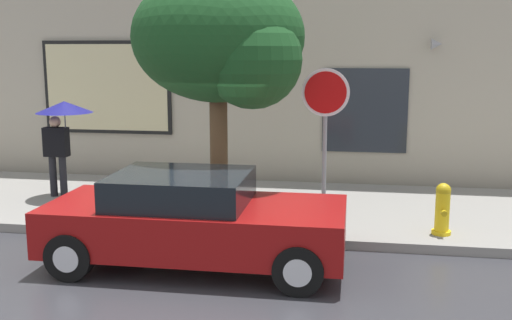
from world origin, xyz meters
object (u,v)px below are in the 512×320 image
Objects in this scene: parked_car at (193,220)px; stop_sign at (325,116)px; fire_hydrant at (442,209)px; street_tree at (225,43)px; pedestrian_with_umbrella at (62,119)px.

stop_sign is at bearing 45.55° from parked_car.
stop_sign is (-1.85, 0.17, 1.40)m from fire_hydrant.
parked_car is at bearing -93.77° from street_tree.
fire_hydrant is at bearing -1.25° from street_tree.
street_tree reaches higher than fire_hydrant.
parked_car is 1.61× the size of stop_sign.
fire_hydrant is 7.14m from pedestrian_with_umbrella.
fire_hydrant is 0.20× the size of street_tree.
parked_car is 2.19× the size of pedestrian_with_umbrella.
stop_sign is (1.71, 1.74, 1.30)m from parked_car.
street_tree is (0.11, 1.64, 2.44)m from parked_car.
parked_car is 1.01× the size of street_tree.
parked_car is 2.76m from stop_sign.
pedestrian_with_umbrella is (-6.92, 1.34, 1.12)m from fire_hydrant.
stop_sign reaches higher than pedestrian_with_umbrella.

